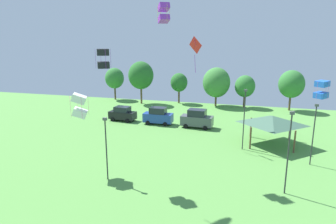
{
  "coord_description": "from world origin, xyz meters",
  "views": [
    {
      "loc": [
        3.61,
        1.01,
        12.37
      ],
      "look_at": [
        -0.3,
        15.0,
        8.88
      ],
      "focal_mm": 32.0,
      "sensor_mm": 36.0,
      "label": 1
    }
  ],
  "objects_px": {
    "parked_car_leftmost": "(123,114)",
    "parked_car_second_from_left": "(158,116)",
    "light_post_1": "(244,117)",
    "kite_flying_7": "(195,46)",
    "treeline_tree_0": "(115,78)",
    "treeline_tree_3": "(216,83)",
    "treeline_tree_4": "(245,86)",
    "park_pavilion": "(272,120)",
    "light_post_3": "(314,131)",
    "kite_flying_5": "(103,59)",
    "treeline_tree_2": "(179,83)",
    "treeline_tree_5": "(291,84)",
    "kite_flying_6": "(321,89)",
    "treeline_tree_1": "(141,75)",
    "light_post_0": "(106,145)",
    "kite_flying_8": "(164,13)",
    "parked_car_third_from_left": "(197,119)",
    "light_post_2": "(289,149)",
    "kite_flying_3": "(79,106)"
  },
  "relations": [
    {
      "from": "light_post_0",
      "to": "treeline_tree_5",
      "type": "relative_size",
      "value": 0.8
    },
    {
      "from": "kite_flying_8",
      "to": "treeline_tree_4",
      "type": "relative_size",
      "value": 0.3
    },
    {
      "from": "treeline_tree_2",
      "to": "parked_car_second_from_left",
      "type": "bearing_deg",
      "value": -87.74
    },
    {
      "from": "light_post_1",
      "to": "treeline_tree_0",
      "type": "distance_m",
      "value": 36.28
    },
    {
      "from": "parked_car_second_from_left",
      "to": "light_post_1",
      "type": "bearing_deg",
      "value": -31.32
    },
    {
      "from": "treeline_tree_2",
      "to": "treeline_tree_3",
      "type": "height_order",
      "value": "treeline_tree_3"
    },
    {
      "from": "park_pavilion",
      "to": "kite_flying_7",
      "type": "bearing_deg",
      "value": -170.69
    },
    {
      "from": "treeline_tree_0",
      "to": "kite_flying_7",
      "type": "bearing_deg",
      "value": -46.57
    },
    {
      "from": "kite_flying_7",
      "to": "light_post_1",
      "type": "height_order",
      "value": "kite_flying_7"
    },
    {
      "from": "kite_flying_8",
      "to": "light_post_0",
      "type": "xyz_separation_m",
      "value": [
        -4.03,
        -4.6,
        -11.48
      ]
    },
    {
      "from": "treeline_tree_2",
      "to": "parked_car_third_from_left",
      "type": "bearing_deg",
      "value": -67.85
    },
    {
      "from": "treeline_tree_0",
      "to": "light_post_2",
      "type": "bearing_deg",
      "value": -47.06
    },
    {
      "from": "treeline_tree_0",
      "to": "treeline_tree_2",
      "type": "bearing_deg",
      "value": -0.36
    },
    {
      "from": "treeline_tree_2",
      "to": "treeline_tree_3",
      "type": "xyz_separation_m",
      "value": [
        7.49,
        -0.7,
        0.37
      ]
    },
    {
      "from": "parked_car_third_from_left",
      "to": "kite_flying_8",
      "type": "bearing_deg",
      "value": -90.39
    },
    {
      "from": "treeline_tree_4",
      "to": "kite_flying_5",
      "type": "bearing_deg",
      "value": -108.65
    },
    {
      "from": "light_post_3",
      "to": "treeline_tree_0",
      "type": "bearing_deg",
      "value": 142.29
    },
    {
      "from": "treeline_tree_3",
      "to": "treeline_tree_4",
      "type": "bearing_deg",
      "value": 3.53
    },
    {
      "from": "light_post_0",
      "to": "park_pavilion",
      "type": "bearing_deg",
      "value": 43.37
    },
    {
      "from": "light_post_0",
      "to": "kite_flying_8",
      "type": "bearing_deg",
      "value": 48.75
    },
    {
      "from": "parked_car_second_from_left",
      "to": "kite_flying_6",
      "type": "bearing_deg",
      "value": -15.05
    },
    {
      "from": "kite_flying_6",
      "to": "park_pavilion",
      "type": "relative_size",
      "value": 0.33
    },
    {
      "from": "kite_flying_5",
      "to": "treeline_tree_4",
      "type": "distance_m",
      "value": 36.21
    },
    {
      "from": "light_post_2",
      "to": "light_post_3",
      "type": "bearing_deg",
      "value": 66.27
    },
    {
      "from": "treeline_tree_4",
      "to": "treeline_tree_1",
      "type": "bearing_deg",
      "value": -174.07
    },
    {
      "from": "parked_car_second_from_left",
      "to": "treeline_tree_5",
      "type": "distance_m",
      "value": 25.41
    },
    {
      "from": "treeline_tree_2",
      "to": "kite_flying_7",
      "type": "bearing_deg",
      "value": -71.97
    },
    {
      "from": "light_post_1",
      "to": "kite_flying_7",
      "type": "bearing_deg",
      "value": 168.99
    },
    {
      "from": "light_post_0",
      "to": "light_post_2",
      "type": "height_order",
      "value": "light_post_2"
    },
    {
      "from": "parked_car_leftmost",
      "to": "parked_car_second_from_left",
      "type": "xyz_separation_m",
      "value": [
        5.98,
        -0.38,
        0.13
      ]
    },
    {
      "from": "light_post_1",
      "to": "parked_car_third_from_left",
      "type": "bearing_deg",
      "value": 132.1
    },
    {
      "from": "treeline_tree_5",
      "to": "kite_flying_7",
      "type": "bearing_deg",
      "value": -121.99
    },
    {
      "from": "light_post_3",
      "to": "treeline_tree_3",
      "type": "bearing_deg",
      "value": 116.27
    },
    {
      "from": "treeline_tree_0",
      "to": "kite_flying_5",
      "type": "bearing_deg",
      "value": -65.6
    },
    {
      "from": "light_post_0",
      "to": "treeline_tree_4",
      "type": "bearing_deg",
      "value": 72.34
    },
    {
      "from": "light_post_2",
      "to": "treeline_tree_0",
      "type": "height_order",
      "value": "light_post_2"
    },
    {
      "from": "light_post_0",
      "to": "treeline_tree_3",
      "type": "height_order",
      "value": "treeline_tree_3"
    },
    {
      "from": "light_post_1",
      "to": "treeline_tree_2",
      "type": "relative_size",
      "value": 1.16
    },
    {
      "from": "treeline_tree_0",
      "to": "treeline_tree_3",
      "type": "bearing_deg",
      "value": -2.09
    },
    {
      "from": "park_pavilion",
      "to": "light_post_3",
      "type": "bearing_deg",
      "value": -56.25
    },
    {
      "from": "kite_flying_5",
      "to": "treeline_tree_5",
      "type": "xyz_separation_m",
      "value": [
        19.37,
        33.1,
        -6.04
      ]
    },
    {
      "from": "light_post_0",
      "to": "kite_flying_5",
      "type": "bearing_deg",
      "value": 111.05
    },
    {
      "from": "kite_flying_3",
      "to": "treeline_tree_3",
      "type": "relative_size",
      "value": 0.33
    },
    {
      "from": "park_pavilion",
      "to": "treeline_tree_1",
      "type": "bearing_deg",
      "value": 141.95
    },
    {
      "from": "kite_flying_6",
      "to": "park_pavilion",
      "type": "height_order",
      "value": "kite_flying_6"
    },
    {
      "from": "kite_flying_3",
      "to": "parked_car_third_from_left",
      "type": "xyz_separation_m",
      "value": [
        8.03,
        17.51,
        -5.14
      ]
    },
    {
      "from": "parked_car_third_from_left",
      "to": "treeline_tree_5",
      "type": "relative_size",
      "value": 0.64
    },
    {
      "from": "treeline_tree_1",
      "to": "park_pavilion",
      "type": "bearing_deg",
      "value": -38.05
    },
    {
      "from": "parked_car_second_from_left",
      "to": "treeline_tree_0",
      "type": "relative_size",
      "value": 0.65
    },
    {
      "from": "treeline_tree_2",
      "to": "treeline_tree_5",
      "type": "bearing_deg",
      "value": -2.64
    }
  ]
}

